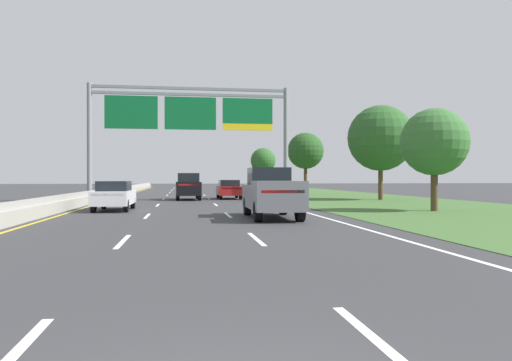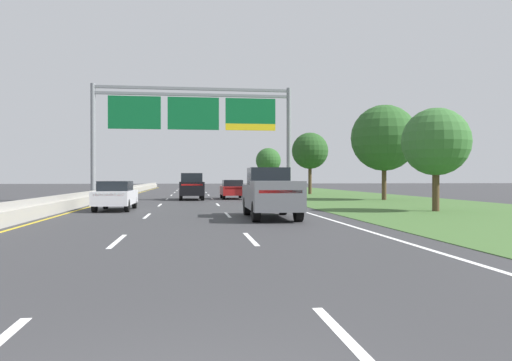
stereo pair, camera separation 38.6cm
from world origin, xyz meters
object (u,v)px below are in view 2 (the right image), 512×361
overhead_sign_gantry (193,119)px  roadside_tree_far (310,151)px  roadside_tree_distant (268,161)px  car_red_right_lane_sedan (232,189)px  roadside_tree_mid (384,138)px  roadside_tree_near (436,142)px  pickup_truck_grey (270,193)px  car_white_left_lane_sedan (116,195)px  car_black_centre_lane_suv (191,186)px

overhead_sign_gantry → roadside_tree_far: 18.67m
roadside_tree_distant → car_red_right_lane_sedan: bearing=-104.9°
car_red_right_lane_sedan → roadside_tree_mid: 12.90m
car_red_right_lane_sedan → roadside_tree_near: 19.31m
pickup_truck_grey → car_white_left_lane_sedan: (-7.45, 6.04, -0.26)m
car_white_left_lane_sedan → car_black_centre_lane_suv: bearing=-17.3°
roadside_tree_distant → roadside_tree_near: bearing=-87.6°
car_black_centre_lane_suv → roadside_tree_near: bearing=-142.3°
overhead_sign_gantry → pickup_truck_grey: overhead_sign_gantry is taller
pickup_truck_grey → car_red_right_lane_sedan: (-0.06, 19.68, -0.26)m
car_white_left_lane_sedan → car_red_right_lane_sedan: size_ratio=1.00×
pickup_truck_grey → car_red_right_lane_sedan: pickup_truck_grey is taller
car_black_centre_lane_suv → car_red_right_lane_sedan: size_ratio=1.08×
car_red_right_lane_sedan → roadside_tree_distant: roadside_tree_distant is taller
car_black_centre_lane_suv → car_red_right_lane_sedan: 3.62m
pickup_truck_grey → car_red_right_lane_sedan: 19.68m
pickup_truck_grey → roadside_tree_mid: roadside_tree_mid is taller
car_white_left_lane_sedan → roadside_tree_near: size_ratio=0.82×
roadside_tree_mid → roadside_tree_distant: size_ratio=1.25×
roadside_tree_mid → pickup_truck_grey: bearing=-126.2°
car_white_left_lane_sedan → car_red_right_lane_sedan: same height
overhead_sign_gantry → pickup_truck_grey: (3.27, -16.31, -5.13)m
overhead_sign_gantry → pickup_truck_grey: 17.41m
car_white_left_lane_sedan → roadside_tree_far: size_ratio=0.67×
car_black_centre_lane_suv → car_red_right_lane_sedan: (3.38, 1.25, -0.28)m
overhead_sign_gantry → car_white_left_lane_sedan: bearing=-112.1°
overhead_sign_gantry → roadside_tree_near: bearing=-47.1°
pickup_truck_grey → car_white_left_lane_sedan: size_ratio=1.23×
car_white_left_lane_sedan → roadside_tree_mid: size_ratio=0.59×
pickup_truck_grey → roadside_tree_distant: (7.31, 47.42, 3.09)m
car_red_right_lane_sedan → roadside_tree_far: 14.46m
roadside_tree_near → roadside_tree_far: size_ratio=0.82×
roadside_tree_near → roadside_tree_far: (-0.02, 27.25, 1.02)m
roadside_tree_far → roadside_tree_mid: bearing=-80.4°
roadside_tree_mid → roadside_tree_far: roadside_tree_mid is taller
car_white_left_lane_sedan → roadside_tree_distant: bearing=-19.0°
car_white_left_lane_sedan → car_black_centre_lane_suv: 13.02m
pickup_truck_grey → roadside_tree_near: (9.14, 2.93, 2.53)m
overhead_sign_gantry → roadside_tree_far: overhead_sign_gantry is taller
car_white_left_lane_sedan → roadside_tree_mid: bearing=-62.3°
car_black_centre_lane_suv → roadside_tree_far: (12.56, 11.76, 3.52)m
car_red_right_lane_sedan → roadside_tree_far: size_ratio=0.67×
car_red_right_lane_sedan → roadside_tree_near: size_ratio=0.82×
overhead_sign_gantry → roadside_tree_far: bearing=48.2°
roadside_tree_distant → roadside_tree_far: bearing=-84.0°
roadside_tree_distant → car_white_left_lane_sedan: bearing=-109.6°
car_black_centre_lane_suv → roadside_tree_mid: 15.68m
car_white_left_lane_sedan → roadside_tree_near: (16.59, -3.11, 2.78)m
overhead_sign_gantry → roadside_tree_distant: overhead_sign_gantry is taller
roadside_tree_mid → car_white_left_lane_sedan: bearing=-152.9°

